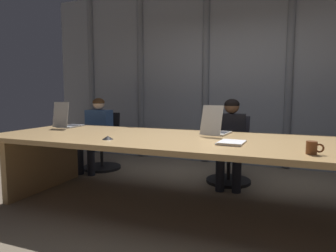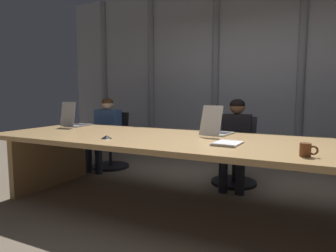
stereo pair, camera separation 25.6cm
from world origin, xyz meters
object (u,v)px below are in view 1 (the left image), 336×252
laptop_left_mid (216,129)px  spiral_notepad (231,143)px  laptop_left_end (68,123)px  conference_mic_middle (108,138)px  office_chair_left_end (103,148)px  coffee_mug_near (312,148)px  office_chair_left_mid (230,158)px  person_left_mid (231,137)px  person_left_end (96,130)px

laptop_left_mid → spiral_notepad: laptop_left_mid is taller
laptop_left_end → conference_mic_middle: bearing=-126.3°
laptop_left_mid → office_chair_left_end: laptop_left_mid is taller
coffee_mug_near → office_chair_left_mid: bearing=118.4°
office_chair_left_mid → spiral_notepad: bearing=14.9°
office_chair_left_end → person_left_mid: bearing=76.5°
person_left_mid → office_chair_left_mid: bearing=-174.8°
spiral_notepad → conference_mic_middle: bearing=-166.9°
person_left_end → coffee_mug_near: (2.92, -1.44, 0.16)m
person_left_end → conference_mic_middle: size_ratio=10.33×
office_chair_left_mid → office_chair_left_end: bearing=-84.7°
person_left_end → conference_mic_middle: (1.11, -1.38, 0.13)m
conference_mic_middle → spiral_notepad: bearing=9.6°
laptop_left_end → office_chair_left_mid: size_ratio=0.47×
coffee_mug_near → spiral_notepad: 0.69m
office_chair_left_mid → coffee_mug_near: (0.86, -1.60, 0.47)m
spiral_notepad → office_chair_left_end: bearing=153.0°
laptop_left_mid → office_chair_left_end: 2.24m
laptop_left_end → conference_mic_middle: size_ratio=3.82×
conference_mic_middle → spiral_notepad: size_ratio=0.35×
laptop_left_end → person_left_mid: (2.06, 0.67, -0.18)m
office_chair_left_mid → spiral_notepad: (0.23, -1.34, 0.43)m
conference_mic_middle → person_left_mid: bearing=54.8°
person_left_end → person_left_mid: bearing=89.5°
laptop_left_end → person_left_mid: size_ratio=0.37×
office_chair_left_end → person_left_end: (-0.01, -0.15, 0.31)m
laptop_left_mid → coffee_mug_near: bearing=-124.1°
coffee_mug_near → spiral_notepad: (-0.64, 0.26, -0.04)m
coffee_mug_near → conference_mic_middle: (-1.81, 0.06, -0.03)m
person_left_end → person_left_mid: (2.08, -0.00, 0.00)m
person_left_end → person_left_mid: same height
office_chair_left_mid → person_left_mid: (0.03, -0.16, 0.31)m
laptop_left_end → coffee_mug_near: bearing=-108.0°
laptop_left_end → spiral_notepad: (2.26, -0.51, -0.06)m
laptop_left_end → person_left_end: 0.70m
person_left_mid → laptop_left_end: bearing=-77.8°
office_chair_left_mid → person_left_end: size_ratio=0.79×
person_left_end → coffee_mug_near: size_ratio=9.09×
person_left_end → spiral_notepad: bearing=62.1°
spiral_notepad → laptop_left_mid: bearing=119.2°
laptop_left_mid → person_left_mid: (0.05, 0.66, -0.17)m
laptop_left_mid → office_chair_left_end: size_ratio=0.53×
person_left_mid → person_left_end: bearing=-95.8°
laptop_left_mid → office_chair_left_mid: laptop_left_mid is taller
laptop_left_mid → person_left_end: (-2.03, 0.66, -0.18)m
office_chair_left_mid → person_left_end: person_left_end is taller
laptop_left_end → laptop_left_mid: laptop_left_end is taller
office_chair_left_mid → conference_mic_middle: size_ratio=8.15×
person_left_end → office_chair_left_mid: bearing=93.9°
laptop_left_end → office_chair_left_end: 0.96m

